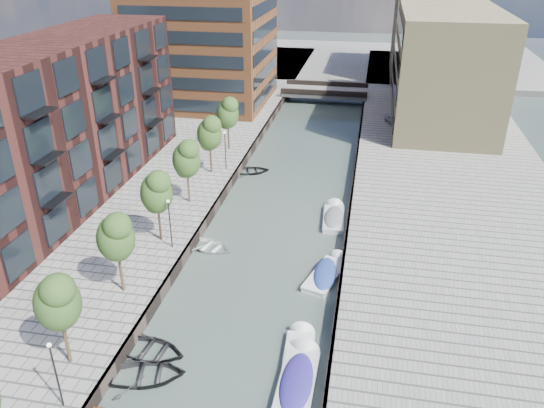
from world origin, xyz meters
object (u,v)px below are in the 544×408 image
(tree_4, at_px, (186,158))
(tree_6, at_px, (228,112))
(sloop_1, at_px, (150,353))
(motorboat_2, at_px, (299,353))
(tree_5, at_px, (209,132))
(motorboat_3, at_px, (328,273))
(bridge, at_px, (325,91))
(sloop_4, at_px, (251,172))
(sloop_0, at_px, (146,378))
(tree_2, at_px, (115,235))
(car, at_px, (393,120))
(sloop_3, at_px, (209,249))
(tree_1, at_px, (57,300))
(motorboat_4, at_px, (334,217))
(tree_3, at_px, (156,191))
(motorboat_0, at_px, (298,379))

(tree_4, xyz_separation_m, tree_6, (0.00, 14.00, 0.00))
(sloop_1, relative_size, motorboat_2, 0.90)
(tree_5, bearing_deg, motorboat_3, -48.21)
(bridge, relative_size, motorboat_3, 2.35)
(motorboat_3, bearing_deg, sloop_4, 119.11)
(bridge, distance_m, tree_4, 41.08)
(sloop_0, relative_size, sloop_1, 1.03)
(tree_2, relative_size, car, 1.66)
(sloop_3, relative_size, motorboat_3, 0.78)
(tree_4, height_order, sloop_4, tree_4)
(tree_1, bearing_deg, motorboat_2, 17.74)
(motorboat_4, bearing_deg, tree_6, 135.32)
(motorboat_3, distance_m, car, 35.20)
(sloop_0, relative_size, motorboat_4, 0.89)
(bridge, height_order, tree_3, tree_3)
(sloop_4, height_order, motorboat_0, motorboat_0)
(tree_4, bearing_deg, bridge, 78.00)
(bridge, xyz_separation_m, tree_5, (-8.50, -33.00, 3.92))
(tree_1, distance_m, tree_2, 7.00)
(tree_5, distance_m, sloop_1, 26.35)
(tree_2, xyz_separation_m, sloop_1, (3.70, -4.55, -5.31))
(tree_6, xyz_separation_m, sloop_4, (3.49, -4.11, -5.31))
(tree_6, distance_m, car, 22.88)
(tree_6, relative_size, motorboat_3, 1.07)
(sloop_3, relative_size, motorboat_2, 0.84)
(sloop_1, bearing_deg, sloop_4, 6.22)
(motorboat_0, bearing_deg, sloop_1, 176.20)
(sloop_0, xyz_separation_m, motorboat_3, (9.27, 12.38, 0.21))
(motorboat_0, bearing_deg, tree_3, 136.68)
(bridge, bearing_deg, tree_6, -108.10)
(tree_3, bearing_deg, tree_1, -90.00)
(tree_3, height_order, motorboat_2, tree_3)
(tree_4, relative_size, motorboat_4, 1.12)
(tree_2, height_order, motorboat_4, tree_2)
(bridge, xyz_separation_m, motorboat_0, (4.39, -59.16, -1.16))
(tree_2, distance_m, sloop_0, 9.42)
(tree_6, bearing_deg, tree_1, -90.00)
(bridge, height_order, tree_6, tree_6)
(tree_5, bearing_deg, motorboat_2, -62.17)
(sloop_4, relative_size, motorboat_0, 0.71)
(tree_2, relative_size, tree_4, 1.00)
(tree_6, distance_m, motorboat_3, 26.43)
(tree_2, bearing_deg, sloop_1, -50.89)
(tree_4, height_order, motorboat_2, tree_4)
(motorboat_4, bearing_deg, tree_3, -149.04)
(sloop_4, xyz_separation_m, motorboat_4, (9.73, -8.96, 0.21))
(tree_1, height_order, motorboat_3, tree_1)
(tree_1, height_order, tree_6, same)
(motorboat_4, distance_m, car, 26.34)
(tree_5, relative_size, motorboat_3, 1.07)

